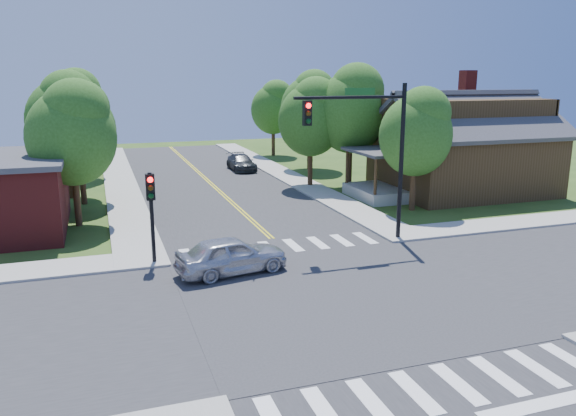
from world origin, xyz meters
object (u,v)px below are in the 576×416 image
object	(u,v)px
signal_mast_ne	(369,138)
car_silver	(232,256)
signal_pole_nw	(151,201)
house_ne	(462,142)
car_dgrey	(241,163)

from	to	relation	value
signal_mast_ne	car_silver	world-z (taller)	signal_mast_ne
signal_mast_ne	signal_pole_nw	world-z (taller)	signal_mast_ne
house_ne	car_silver	bearing A→B (deg)	-149.15
car_silver	signal_pole_nw	bearing A→B (deg)	43.00
car_dgrey	car_silver	bearing A→B (deg)	-105.32
house_ne	car_silver	size ratio (longest dim) A/B	2.87
signal_mast_ne	signal_pole_nw	xyz separation A→B (m)	(-9.51, -0.01, -2.19)
car_silver	car_dgrey	distance (m)	24.62
signal_mast_ne	car_dgrey	xyz separation A→B (m)	(-0.41, 21.70, -4.22)
signal_mast_ne	car_silver	distance (m)	8.20
car_silver	house_ne	bearing A→B (deg)	-68.94
signal_pole_nw	car_silver	distance (m)	3.94
car_dgrey	signal_mast_ne	bearing A→B (deg)	-89.25
signal_pole_nw	car_silver	size ratio (longest dim) A/B	0.84
house_ne	car_dgrey	bearing A→B (deg)	131.65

